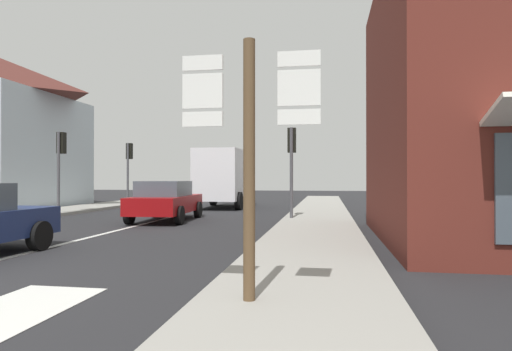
# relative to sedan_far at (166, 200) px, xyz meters

# --- Properties ---
(ground_plane) EXTENTS (80.00, 80.00, 0.00)m
(ground_plane) POSITION_rel_sedan_far_xyz_m (-0.32, 0.39, -0.76)
(ground_plane) COLOR #232326
(sidewalk_right) EXTENTS (2.48, 44.00, 0.14)m
(sidewalk_right) POSITION_rel_sedan_far_xyz_m (5.54, -1.61, -0.69)
(sidewalk_right) COLOR gray
(sidewalk_right) RESTS_ON ground
(lane_centre_stripe) EXTENTS (0.16, 12.00, 0.01)m
(lane_centre_stripe) POSITION_rel_sedan_far_xyz_m (-0.32, -3.61, -0.75)
(lane_centre_stripe) COLOR silver
(lane_centre_stripe) RESTS_ON ground
(lane_turn_arrow) EXTENTS (1.20, 2.20, 0.01)m
(lane_turn_arrow) POSITION_rel_sedan_far_xyz_m (2.22, -10.61, -0.75)
(lane_turn_arrow) COLOR silver
(lane_turn_arrow) RESTS_ON ground
(sedan_far) EXTENTS (2.18, 4.30, 1.47)m
(sedan_far) POSITION_rel_sedan_far_xyz_m (0.00, 0.00, 0.00)
(sedan_far) COLOR maroon
(sedan_far) RESTS_ON ground
(delivery_truck) EXTENTS (2.49, 5.00, 3.05)m
(delivery_truck) POSITION_rel_sedan_far_xyz_m (0.46, 7.23, 0.89)
(delivery_truck) COLOR silver
(delivery_truck) RESTS_ON ground
(route_sign_post) EXTENTS (1.66, 0.14, 3.20)m
(route_sign_post) POSITION_rel_sedan_far_xyz_m (4.98, -10.19, 1.15)
(route_sign_post) COLOR brown
(route_sign_post) RESTS_ON ground
(traffic_light_far_left) EXTENTS (0.30, 0.49, 3.57)m
(traffic_light_far_left) POSITION_rel_sedan_far_xyz_m (-5.25, 7.85, 1.89)
(traffic_light_far_left) COLOR #47474C
(traffic_light_far_left) RESTS_ON ground
(traffic_light_near_left) EXTENTS (0.30, 0.49, 3.52)m
(traffic_light_near_left) POSITION_rel_sedan_far_xyz_m (-5.25, 1.48, 1.85)
(traffic_light_near_left) COLOR #47474C
(traffic_light_near_left) RESTS_ON ground
(traffic_light_near_right) EXTENTS (0.30, 0.49, 3.41)m
(traffic_light_near_right) POSITION_rel_sedan_far_xyz_m (4.60, 0.58, 1.77)
(traffic_light_near_right) COLOR #47474C
(traffic_light_near_right) RESTS_ON ground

